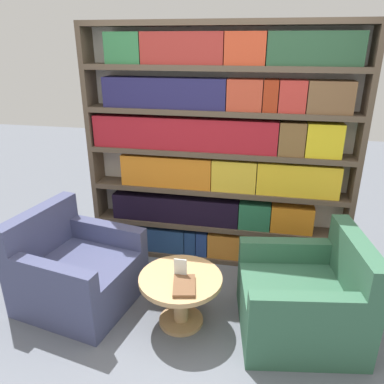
{
  "coord_description": "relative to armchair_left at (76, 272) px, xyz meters",
  "views": [
    {
      "loc": [
        0.45,
        -2.26,
        2.18
      ],
      "look_at": [
        -0.14,
        0.63,
        0.99
      ],
      "focal_mm": 35.0,
      "sensor_mm": 36.0,
      "label": 1
    }
  ],
  "objects": [
    {
      "name": "stray_book",
      "position": [
        1.03,
        -0.23,
        0.17
      ],
      "size": [
        0.22,
        0.29,
        0.03
      ],
      "color": "brown",
      "rests_on": "coffee_table"
    },
    {
      "name": "table_sign",
      "position": [
        0.97,
        -0.11,
        0.22
      ],
      "size": [
        0.1,
        0.06,
        0.16
      ],
      "color": "black",
      "rests_on": "coffee_table"
    },
    {
      "name": "armchair_left",
      "position": [
        0.0,
        0.0,
        0.0
      ],
      "size": [
        1.04,
        1.01,
        0.84
      ],
      "rotation": [
        0.0,
        0.0,
        1.38
      ],
      "color": "#42476B",
      "rests_on": "ground_plane"
    },
    {
      "name": "bookshelf",
      "position": [
        1.12,
        0.98,
        0.89
      ],
      "size": [
        2.6,
        0.3,
        2.35
      ],
      "color": "silver",
      "rests_on": "ground_plane"
    },
    {
      "name": "armchair_right",
      "position": [
        1.95,
        -0.0,
        0.0
      ],
      "size": [
        1.02,
        0.99,
        0.84
      ],
      "rotation": [
        0.0,
        0.0,
        -1.41
      ],
      "color": "#336047",
      "rests_on": "ground_plane"
    },
    {
      "name": "coffee_table",
      "position": [
        0.97,
        -0.11,
        0.03
      ],
      "size": [
        0.67,
        0.67,
        0.44
      ],
      "color": "tan",
      "rests_on": "ground_plane"
    },
    {
      "name": "ground_plane",
      "position": [
        1.11,
        -0.27,
        -0.29
      ],
      "size": [
        14.0,
        14.0,
        0.0
      ],
      "primitive_type": "plane",
      "color": "slate"
    }
  ]
}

